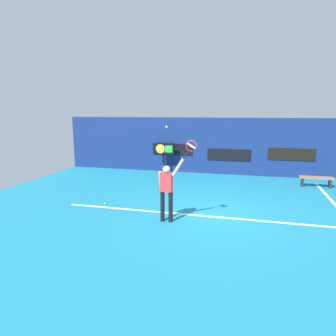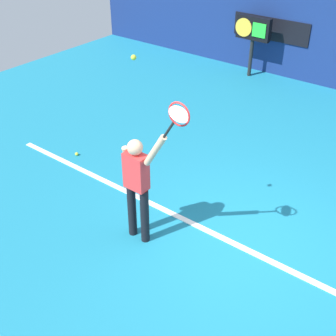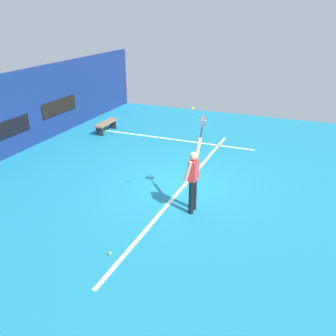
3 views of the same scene
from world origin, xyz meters
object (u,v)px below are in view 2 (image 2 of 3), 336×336
(tennis_player, at_px, (137,182))
(tennis_ball, at_px, (134,57))
(tennis_racket, at_px, (178,116))
(spare_ball, at_px, (77,154))
(scoreboard_clock, at_px, (253,31))

(tennis_player, height_order, tennis_ball, tennis_ball)
(tennis_racket, xyz_separation_m, spare_ball, (-3.24, 1.05, -2.23))
(tennis_ball, relative_size, scoreboard_clock, 0.04)
(scoreboard_clock, bearing_deg, tennis_racket, -69.15)
(tennis_ball, distance_m, scoreboard_clock, 7.31)
(tennis_racket, distance_m, scoreboard_clock, 7.49)
(tennis_racket, height_order, tennis_ball, tennis_ball)
(tennis_racket, relative_size, scoreboard_clock, 0.38)
(scoreboard_clock, bearing_deg, spare_ball, -95.83)
(tennis_ball, height_order, spare_ball, tennis_ball)
(spare_ball, bearing_deg, tennis_racket, -17.93)
(tennis_racket, bearing_deg, tennis_player, 179.65)
(tennis_racket, distance_m, tennis_ball, 0.90)
(tennis_player, relative_size, spare_ball, 28.40)
(scoreboard_clock, bearing_deg, tennis_player, -74.33)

